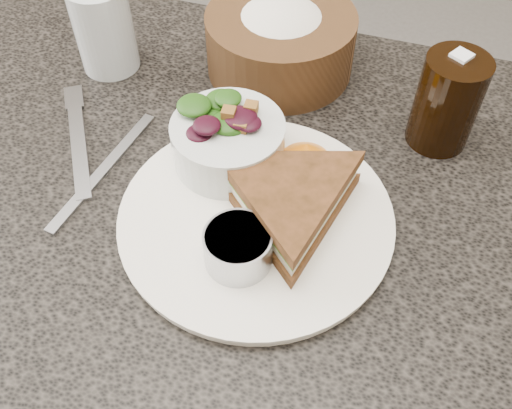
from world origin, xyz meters
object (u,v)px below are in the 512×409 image
at_px(dressing_ramekin, 238,248).
at_px(cola_glass, 448,98).
at_px(dining_table, 225,335).
at_px(sandwich, 289,200).
at_px(water_glass, 104,28).
at_px(salad_bowl, 228,136).
at_px(dinner_plate, 256,218).
at_px(bread_basket, 281,33).

relative_size(dressing_ramekin, cola_glass, 0.54).
bearing_deg(dining_table, dressing_ramekin, -54.11).
bearing_deg(cola_glass, sandwich, -127.18).
height_order(dining_table, sandwich, sandwich).
bearing_deg(dressing_ramekin, sandwich, 65.66).
height_order(dining_table, water_glass, water_glass).
height_order(salad_bowl, water_glass, water_glass).
distance_m(salad_bowl, water_glass, 0.26).
relative_size(dinner_plate, cola_glass, 2.29).
bearing_deg(bread_basket, sandwich, -71.57).
distance_m(dinner_plate, sandwich, 0.05).
bearing_deg(salad_bowl, dinner_plate, -51.26).
distance_m(sandwich, water_glass, 0.36).
bearing_deg(cola_glass, dinner_plate, -131.59).
xyz_separation_m(dinner_plate, bread_basket, (-0.05, 0.27, 0.05)).
height_order(dinner_plate, bread_basket, bread_basket).
distance_m(bread_basket, cola_glass, 0.23).
bearing_deg(dinner_plate, bread_basket, 101.06).
xyz_separation_m(dining_table, bread_basket, (0.01, 0.24, 0.43)).
xyz_separation_m(dining_table, dinner_plate, (0.06, -0.03, 0.38)).
bearing_deg(water_glass, salad_bowl, -30.84).
relative_size(dining_table, dinner_plate, 3.42).
distance_m(dining_table, salad_bowl, 0.43).
height_order(dressing_ramekin, bread_basket, bread_basket).
relative_size(dinner_plate, sandwich, 1.56).
relative_size(dinner_plate, bread_basket, 1.48).
relative_size(dining_table, water_glass, 8.55).
height_order(sandwich, cola_glass, cola_glass).
bearing_deg(cola_glass, dining_table, -145.36).
distance_m(dinner_plate, salad_bowl, 0.10).
bearing_deg(sandwich, cola_glass, 95.23).
relative_size(dinner_plate, dressing_ramekin, 4.26).
xyz_separation_m(dining_table, sandwich, (0.10, -0.02, 0.41)).
bearing_deg(sandwich, bread_basket, 150.84).
bearing_deg(bread_basket, water_glass, -163.86).
xyz_separation_m(salad_bowl, bread_basket, (0.00, 0.20, 0.01)).
height_order(dressing_ramekin, water_glass, water_glass).
xyz_separation_m(salad_bowl, cola_glass, (0.23, 0.12, 0.01)).
bearing_deg(dinner_plate, dining_table, 155.12).
height_order(dining_table, salad_bowl, salad_bowl).
distance_m(dinner_plate, water_glass, 0.34).
distance_m(dinner_plate, bread_basket, 0.27).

